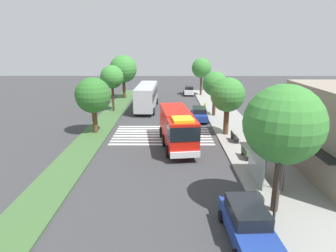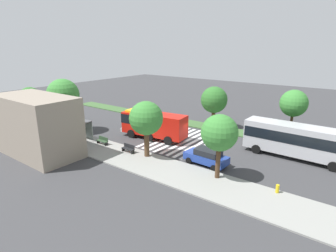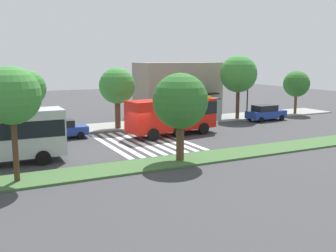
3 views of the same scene
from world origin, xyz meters
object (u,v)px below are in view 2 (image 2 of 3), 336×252
at_px(parked_car_mid, 207,157).
at_px(sidewalk_tree_far_east, 30,98).
at_px(transit_bus, 297,139).
at_px(median_tree_west, 294,104).
at_px(parked_car_east, 70,120).
at_px(fire_hydrant, 277,189).
at_px(fire_truck, 152,124).
at_px(bench_west_of_shelter, 128,148).
at_px(bench_near_shelter, 103,141).
at_px(sidewalk_tree_center, 146,119).
at_px(sidewalk_tree_east, 63,95).
at_px(street_lamp, 63,107).
at_px(bus_stop_shelter, 81,125).
at_px(median_tree_center, 214,100).
at_px(sidewalk_tree_west, 219,133).

bearing_deg(parked_car_mid, sidewalk_tree_far_east, 6.79).
bearing_deg(transit_bus, median_tree_west, 111.78).
relative_size(parked_car_east, fire_hydrant, 6.86).
bearing_deg(median_tree_west, parked_car_mid, 67.05).
distance_m(parked_car_mid, median_tree_west, 13.55).
relative_size(fire_truck, bench_west_of_shelter, 5.68).
height_order(transit_bus, median_tree_west, median_tree_west).
relative_size(bench_near_shelter, sidewalk_tree_center, 0.27).
bearing_deg(parked_car_mid, transit_bus, -130.76).
bearing_deg(parked_car_east, sidewalk_tree_east, 134.30).
xyz_separation_m(street_lamp, sidewalk_tree_center, (-15.83, 0.40, 0.86)).
xyz_separation_m(bus_stop_shelter, sidewalk_tree_east, (3.97, -0.37, 3.40)).
height_order(bench_west_of_shelter, median_tree_center, median_tree_center).
height_order(parked_car_east, median_tree_center, median_tree_center).
xyz_separation_m(sidewalk_tree_east, median_tree_west, (-25.89, -14.08, -0.29)).
bearing_deg(fire_truck, sidewalk_tree_west, 149.44).
bearing_deg(parked_car_east, parked_car_mid, 177.46).
height_order(sidewalk_tree_east, median_tree_center, sidewalk_tree_east).
bearing_deg(fire_hydrant, sidewalk_tree_west, 5.52).
bearing_deg(parked_car_mid, fire_hydrant, 169.86).
distance_m(median_tree_center, fire_hydrant, 19.21).
xyz_separation_m(bench_near_shelter, street_lamp, (9.05, -0.78, 2.88)).
bearing_deg(median_tree_center, sidewalk_tree_far_east, 30.07).
bearing_deg(fire_truck, bench_west_of_shelter, 95.56).
bearing_deg(sidewalk_tree_far_east, bus_stop_shelter, 178.38).
xyz_separation_m(sidewalk_tree_west, median_tree_west, (-2.70, -14.08, 0.63)).
relative_size(parked_car_mid, bench_west_of_shelter, 2.84).
distance_m(parked_car_east, sidewalk_tree_center, 17.58).
bearing_deg(transit_bus, bench_west_of_shelter, -146.29).
bearing_deg(bus_stop_shelter, sidewalk_tree_west, -178.90).
xyz_separation_m(transit_bus, sidewalk_tree_center, (12.90, 9.40, 2.18)).
distance_m(parked_car_east, sidewalk_tree_west, 25.87).
relative_size(parked_car_mid, median_tree_west, 0.70).
height_order(bench_near_shelter, sidewalk_tree_west, sidewalk_tree_west).
height_order(parked_car_east, fire_hydrant, parked_car_east).
bearing_deg(fire_hydrant, sidewalk_tree_far_east, 0.77).
height_order(bench_west_of_shelter, sidewalk_tree_west, sidewalk_tree_west).
xyz_separation_m(bench_west_of_shelter, sidewalk_tree_east, (12.33, -0.38, 4.69)).
distance_m(sidewalk_tree_west, fire_hydrant, 6.48).
xyz_separation_m(street_lamp, sidewalk_tree_west, (-24.27, 0.40, 0.89)).
bearing_deg(median_tree_west, street_lamp, 26.90).
xyz_separation_m(fire_truck, sidewalk_tree_west, (-12.13, 5.27, 2.40)).
xyz_separation_m(bus_stop_shelter, sidewalk_tree_center, (-10.78, -0.37, 2.45)).
bearing_deg(median_tree_west, median_tree_center, 0.00).
bearing_deg(median_tree_center, street_lamp, 39.89).
bearing_deg(sidewalk_tree_east, bus_stop_shelter, 174.70).
bearing_deg(parked_car_east, median_tree_center, -148.57).
relative_size(bus_stop_shelter, bench_west_of_shelter, 2.19).
relative_size(parked_car_east, sidewalk_tree_far_east, 0.89).
relative_size(bench_near_shelter, median_tree_west, 0.25).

